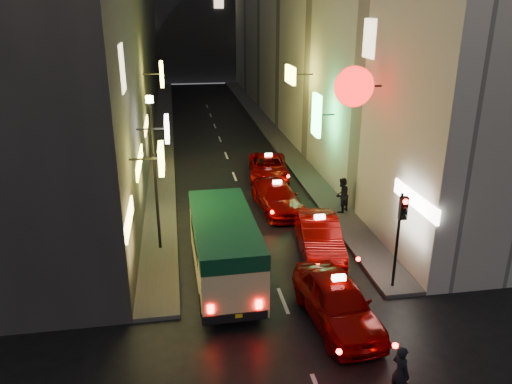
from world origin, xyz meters
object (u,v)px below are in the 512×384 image
pedestrian_crossing (401,369)px  taxi_near (337,298)px  lamp_post (154,165)px  minibus (224,243)px  traffic_light (401,222)px

pedestrian_crossing → taxi_near: bearing=-9.9°
lamp_post → taxi_near: bearing=-46.8°
taxi_near → pedestrian_crossing: bearing=-80.5°
minibus → traffic_light: traffic_light is taller
pedestrian_crossing → lamp_post: 11.57m
taxi_near → pedestrian_crossing: (0.56, -3.38, -0.02)m
lamp_post → minibus: bearing=-51.6°
minibus → traffic_light: size_ratio=1.72×
pedestrian_crossing → traffic_light: size_ratio=0.49×
minibus → lamp_post: (-2.36, 2.98, 2.10)m
pedestrian_crossing → lamp_post: size_ratio=0.28×
pedestrian_crossing → lamp_post: bearing=14.0°
taxi_near → lamp_post: lamp_post is taller
taxi_near → pedestrian_crossing: 3.43m
traffic_light → taxi_near: bearing=-150.8°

